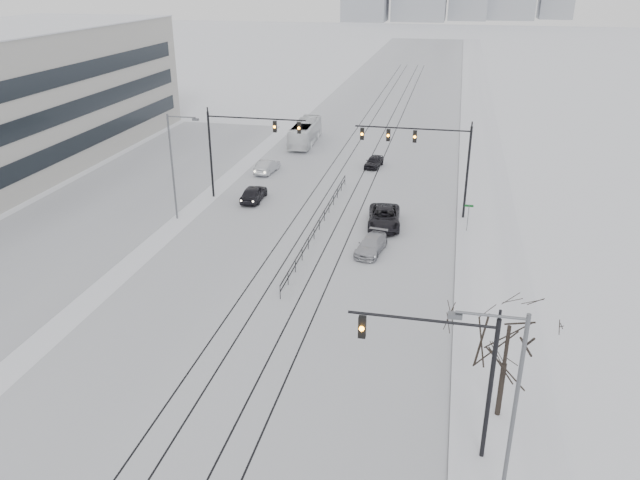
{
  "coord_description": "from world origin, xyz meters",
  "views": [
    {
      "loc": [
        9.97,
        -16.16,
        19.53
      ],
      "look_at": [
        2.04,
        20.74,
        3.2
      ],
      "focal_mm": 35.0,
      "sensor_mm": 36.0,
      "label": 1
    }
  ],
  "objects_px": {
    "traffic_mast_near": "(452,366)",
    "sedan_nb_far": "(374,162)",
    "sedan_nb_front": "(384,217)",
    "sedan_nb_right": "(371,245)",
    "bare_tree": "(508,336)",
    "box_truck": "(305,133)",
    "sedan_sb_outer": "(267,166)",
    "sedan_sb_inner": "(254,193)"
  },
  "relations": [
    {
      "from": "sedan_nb_right",
      "to": "sedan_sb_outer",
      "type": "bearing_deg",
      "value": 135.82
    },
    {
      "from": "sedan_nb_far",
      "to": "box_truck",
      "type": "distance_m",
      "value": 12.52
    },
    {
      "from": "sedan_nb_right",
      "to": "box_truck",
      "type": "xyz_separation_m",
      "value": [
        -12.29,
        30.25,
        0.77
      ]
    },
    {
      "from": "traffic_mast_near",
      "to": "box_truck",
      "type": "xyz_separation_m",
      "value": [
        -18.34,
        50.71,
        -3.17
      ]
    },
    {
      "from": "bare_tree",
      "to": "sedan_nb_front",
      "type": "relative_size",
      "value": 1.09
    },
    {
      "from": "sedan_sb_inner",
      "to": "sedan_nb_right",
      "type": "bearing_deg",
      "value": 141.68
    },
    {
      "from": "box_truck",
      "to": "bare_tree",
      "type": "bearing_deg",
      "value": 111.55
    },
    {
      "from": "bare_tree",
      "to": "sedan_nb_right",
      "type": "relative_size",
      "value": 1.43
    },
    {
      "from": "box_truck",
      "to": "traffic_mast_near",
      "type": "bearing_deg",
      "value": 107.92
    },
    {
      "from": "sedan_nb_front",
      "to": "sedan_sb_inner",
      "type": "bearing_deg",
      "value": 157.67
    },
    {
      "from": "sedan_sb_outer",
      "to": "sedan_sb_inner",
      "type": "bearing_deg",
      "value": 103.68
    },
    {
      "from": "sedan_nb_front",
      "to": "traffic_mast_near",
      "type": "bearing_deg",
      "value": -83.4
    },
    {
      "from": "traffic_mast_near",
      "to": "sedan_nb_front",
      "type": "xyz_separation_m",
      "value": [
        -5.72,
        25.95,
        -3.79
      ]
    },
    {
      "from": "sedan_nb_right",
      "to": "box_truck",
      "type": "bearing_deg",
      "value": 120.9
    },
    {
      "from": "traffic_mast_near",
      "to": "sedan_sb_outer",
      "type": "relative_size",
      "value": 1.68
    },
    {
      "from": "sedan_sb_inner",
      "to": "sedan_sb_outer",
      "type": "relative_size",
      "value": 1.03
    },
    {
      "from": "sedan_sb_inner",
      "to": "sedan_nb_far",
      "type": "bearing_deg",
      "value": -127.16
    },
    {
      "from": "traffic_mast_near",
      "to": "sedan_sb_inner",
      "type": "bearing_deg",
      "value": 121.55
    },
    {
      "from": "traffic_mast_near",
      "to": "bare_tree",
      "type": "distance_m",
      "value": 3.85
    },
    {
      "from": "sedan_sb_outer",
      "to": "bare_tree",
      "type": "bearing_deg",
      "value": 127.11
    },
    {
      "from": "sedan_nb_front",
      "to": "sedan_nb_right",
      "type": "xyz_separation_m",
      "value": [
        -0.32,
        -5.49,
        -0.16
      ]
    },
    {
      "from": "traffic_mast_near",
      "to": "box_truck",
      "type": "height_order",
      "value": "traffic_mast_near"
    },
    {
      "from": "traffic_mast_near",
      "to": "sedan_nb_right",
      "type": "xyz_separation_m",
      "value": [
        -6.04,
        20.46,
        -3.94
      ]
    },
    {
      "from": "sedan_sb_inner",
      "to": "sedan_nb_right",
      "type": "height_order",
      "value": "sedan_sb_inner"
    },
    {
      "from": "traffic_mast_near",
      "to": "sedan_nb_far",
      "type": "distance_m",
      "value": 43.72
    },
    {
      "from": "sedan_sb_outer",
      "to": "sedan_nb_far",
      "type": "relative_size",
      "value": 1.15
    },
    {
      "from": "sedan_nb_far",
      "to": "box_truck",
      "type": "bearing_deg",
      "value": 148.77
    },
    {
      "from": "sedan_sb_outer",
      "to": "sedan_nb_right",
      "type": "xyz_separation_m",
      "value": [
        13.43,
        -17.8,
        -0.07
      ]
    },
    {
      "from": "traffic_mast_near",
      "to": "sedan_nb_far",
      "type": "height_order",
      "value": "traffic_mast_near"
    },
    {
      "from": "traffic_mast_near",
      "to": "bare_tree",
      "type": "bearing_deg",
      "value": 51.24
    },
    {
      "from": "sedan_nb_far",
      "to": "sedan_sb_outer",
      "type": "bearing_deg",
      "value": -148.74
    },
    {
      "from": "traffic_mast_near",
      "to": "sedan_sb_inner",
      "type": "distance_m",
      "value": 35.0
    },
    {
      "from": "sedan_nb_front",
      "to": "sedan_nb_right",
      "type": "bearing_deg",
      "value": -99.19
    },
    {
      "from": "sedan_nb_front",
      "to": "box_truck",
      "type": "xyz_separation_m",
      "value": [
        -12.61,
        24.76,
        0.61
      ]
    },
    {
      "from": "traffic_mast_near",
      "to": "sedan_sb_inner",
      "type": "xyz_separation_m",
      "value": [
        -18.2,
        29.65,
        -3.83
      ]
    },
    {
      "from": "traffic_mast_near",
      "to": "sedan_sb_outer",
      "type": "xyz_separation_m",
      "value": [
        -19.47,
        38.26,
        -3.88
      ]
    },
    {
      "from": "sedan_nb_right",
      "to": "traffic_mast_near",
      "type": "bearing_deg",
      "value": -64.76
    },
    {
      "from": "sedan_nb_front",
      "to": "sedan_nb_right",
      "type": "relative_size",
      "value": 1.31
    },
    {
      "from": "sedan_sb_inner",
      "to": "sedan_nb_far",
      "type": "height_order",
      "value": "sedan_sb_inner"
    },
    {
      "from": "sedan_sb_inner",
      "to": "sedan_nb_right",
      "type": "distance_m",
      "value": 15.24
    },
    {
      "from": "traffic_mast_near",
      "to": "sedan_nb_front",
      "type": "relative_size",
      "value": 1.25
    },
    {
      "from": "traffic_mast_near",
      "to": "sedan_nb_right",
      "type": "height_order",
      "value": "traffic_mast_near"
    }
  ]
}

